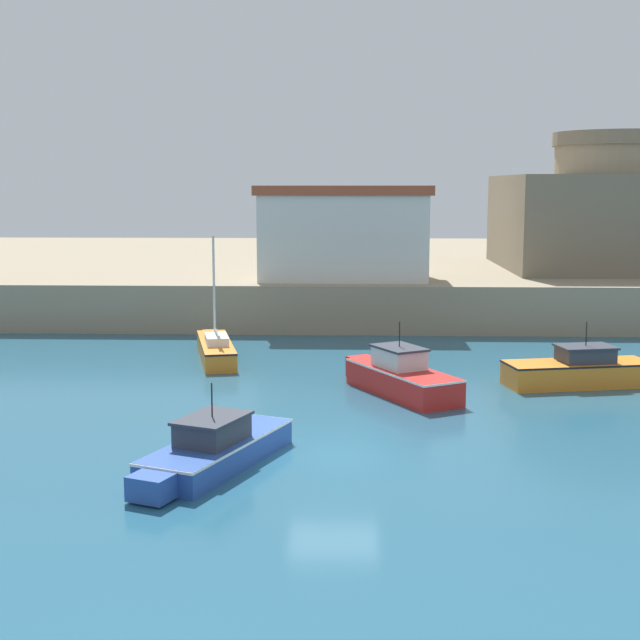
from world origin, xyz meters
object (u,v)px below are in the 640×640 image
object	(u,v)px
motorboat_blue_2	(214,449)
sailboat_orange_6	(216,348)
motorboat_red_5	(400,376)
motorboat_orange_0	(583,370)
harbor_shed_mid_row	(343,232)
fortress	(613,215)

from	to	relation	value
motorboat_blue_2	sailboat_orange_6	size ratio (longest dim) A/B	0.93
motorboat_blue_2	motorboat_red_5	size ratio (longest dim) A/B	1.07
motorboat_blue_2	motorboat_orange_0	bearing A→B (deg)	39.66
motorboat_orange_0	harbor_shed_mid_row	size ratio (longest dim) A/B	0.70
fortress	harbor_shed_mid_row	xyz separation A→B (m)	(-16.00, -6.92, -0.66)
motorboat_orange_0	motorboat_red_5	size ratio (longest dim) A/B	1.09
motorboat_orange_0	motorboat_red_5	world-z (taller)	motorboat_red_5
sailboat_orange_6	harbor_shed_mid_row	bearing A→B (deg)	61.58
motorboat_orange_0	fortress	xyz separation A→B (m)	(6.95, 21.34, 5.00)
harbor_shed_mid_row	motorboat_red_5	bearing A→B (deg)	-82.18
motorboat_blue_2	sailboat_orange_6	bearing A→B (deg)	98.54
motorboat_blue_2	sailboat_orange_6	distance (m)	14.82
motorboat_orange_0	fortress	distance (m)	22.99
motorboat_red_5	harbor_shed_mid_row	size ratio (longest dim) A/B	0.64
motorboat_blue_2	motorboat_red_5	world-z (taller)	motorboat_red_5
motorboat_orange_0	motorboat_red_5	distance (m)	7.03
motorboat_red_5	harbor_shed_mid_row	world-z (taller)	harbor_shed_mid_row
motorboat_red_5	fortress	bearing A→B (deg)	58.92
motorboat_orange_0	harbor_shed_mid_row	xyz separation A→B (m)	(-9.05, 14.41, 4.34)
sailboat_orange_6	fortress	size ratio (longest dim) A/B	0.52
motorboat_blue_2	fortress	distance (m)	37.16
motorboat_red_5	sailboat_orange_6	size ratio (longest dim) A/B	0.87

